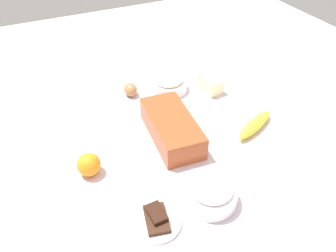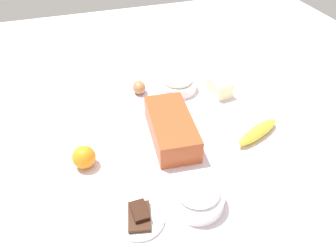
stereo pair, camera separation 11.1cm
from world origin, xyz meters
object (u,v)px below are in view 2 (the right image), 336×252
orange_fruit (84,157)px  egg_near_butter (139,87)px  butter_block (220,88)px  flour_bowl (178,84)px  banana (258,132)px  loaf_pan (171,127)px  chocolate_plate (139,218)px  sugar_bowl (198,196)px

orange_fruit → egg_near_butter: 0.42m
butter_block → egg_near_butter: size_ratio=1.42×
flour_bowl → egg_near_butter: 0.15m
flour_bowl → butter_block: bearing=-118.8°
flour_bowl → orange_fruit: orange_fruit is taller
butter_block → banana: bearing=-177.0°
loaf_pan → butter_block: loaf_pan is taller
loaf_pan → orange_fruit: size_ratio=4.19×
banana → egg_near_butter: (0.38, 0.31, 0.01)m
flour_bowl → chocolate_plate: size_ratio=1.12×
egg_near_butter → chocolate_plate: egg_near_butter is taller
chocolate_plate → butter_block: bearing=-43.1°
loaf_pan → flour_bowl: bearing=-18.3°
loaf_pan → orange_fruit: (-0.04, 0.29, -0.01)m
egg_near_butter → butter_block: bearing=-110.2°
sugar_bowl → egg_near_butter: (0.58, 0.01, -0.01)m
flour_bowl → butter_block: (-0.08, -0.14, -0.00)m
orange_fruit → egg_near_butter: orange_fruit is taller
butter_block → egg_near_butter: (0.11, 0.29, -0.00)m
sugar_bowl → butter_block: sugar_bowl is taller
loaf_pan → sugar_bowl: 0.29m
sugar_bowl → chocolate_plate: sugar_bowl is taller
sugar_bowl → banana: (0.20, -0.29, -0.02)m
banana → orange_fruit: size_ratio=2.74×
flour_bowl → banana: flour_bowl is taller
banana → orange_fruit: orange_fruit is taller
egg_near_butter → flour_bowl: bearing=-100.9°
chocolate_plate → banana: bearing=-66.1°
egg_near_butter → banana: bearing=-140.8°
flour_bowl → orange_fruit: (-0.31, 0.40, 0.00)m
flour_bowl → sugar_bowl: (-0.55, 0.14, 0.01)m
banana → orange_fruit: bearing=85.9°
banana → egg_near_butter: egg_near_butter is taller
banana → egg_near_butter: 0.49m
sugar_bowl → butter_block: (0.47, -0.28, -0.01)m
egg_near_butter → orange_fruit: bearing=143.1°
butter_block → chocolate_plate: bearing=136.9°
sugar_bowl → egg_near_butter: sugar_bowl is taller
flour_bowl → orange_fruit: bearing=127.4°
butter_block → chocolate_plate: butter_block is taller
orange_fruit → egg_near_butter: (0.34, -0.25, -0.01)m
banana → chocolate_plate: size_ratio=1.46×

